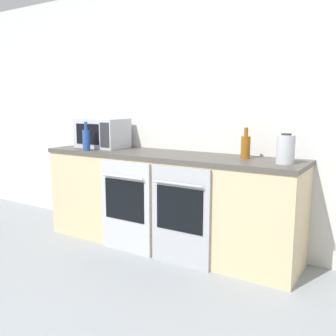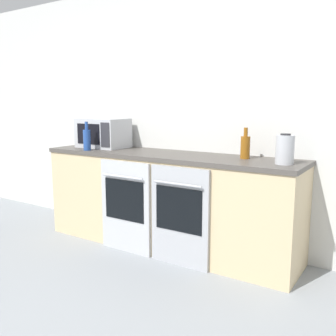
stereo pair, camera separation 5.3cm
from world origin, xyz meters
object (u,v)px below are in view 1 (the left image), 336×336
object	(u,v)px
microwave	(102,133)
bottle_amber	(246,146)
bottle_blue	(86,139)
oven_left	(125,206)
oven_right	(180,216)
kettle	(286,149)

from	to	relation	value
microwave	bottle_amber	world-z (taller)	microwave
bottle_blue	bottle_amber	world-z (taller)	bottle_blue
bottle_amber	oven_left	bearing A→B (deg)	-159.17
bottle_blue	oven_left	bearing A→B (deg)	-8.84
oven_right	bottle_blue	world-z (taller)	bottle_blue
oven_right	bottle_amber	size ratio (longest dim) A/B	3.27
oven_right	kettle	xyz separation A→B (m)	(0.79, 0.27, 0.60)
oven_right	microwave	size ratio (longest dim) A/B	1.67
bottle_amber	oven_right	bearing A→B (deg)	-137.50
kettle	microwave	bearing A→B (deg)	177.01
bottle_blue	kettle	xyz separation A→B (m)	(1.94, 0.18, 0.00)
bottle_blue	kettle	world-z (taller)	bottle_blue
oven_left	bottle_blue	xyz separation A→B (m)	(-0.55, 0.09, 0.60)
microwave	bottle_blue	world-z (taller)	microwave
bottle_blue	microwave	bearing A→B (deg)	97.93
oven_right	kettle	world-z (taller)	kettle
bottle_amber	kettle	xyz separation A→B (m)	(0.37, -0.12, 0.01)
oven_left	microwave	world-z (taller)	microwave
bottle_amber	kettle	distance (m)	0.39
oven_right	microwave	distance (m)	1.40
microwave	bottle_amber	xyz separation A→B (m)	(1.61, 0.02, -0.05)
oven_right	bottle_blue	distance (m)	1.30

